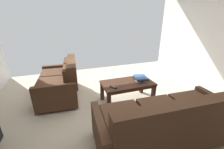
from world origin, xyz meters
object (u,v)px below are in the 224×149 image
Objects in this scene: book_stack at (140,78)px; coffee_table at (127,85)px; sofa_main at (167,122)px; tv_remote at (113,87)px; loveseat_near at (61,82)px.

coffee_table is at bearing 2.44° from book_stack.
sofa_main is 1.88× the size of coffee_table.
book_stack is 0.69m from tv_remote.
loveseat_near reaches higher than sofa_main.
sofa_main is at bearing 126.08° from loveseat_near.
sofa_main is 1.15m from tv_remote.
book_stack is (-1.64, 0.68, 0.13)m from loveseat_near.
tv_remote is at bearing -68.59° from sofa_main.
loveseat_near reaches higher than tv_remote.
coffee_table is 0.40m from tv_remote.
tv_remote is at bearing 12.52° from book_stack.
sofa_main reaches higher than coffee_table.
loveseat_near is 8.69× the size of tv_remote.
loveseat_near reaches higher than coffee_table.
loveseat_near is 1.50m from coffee_table.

